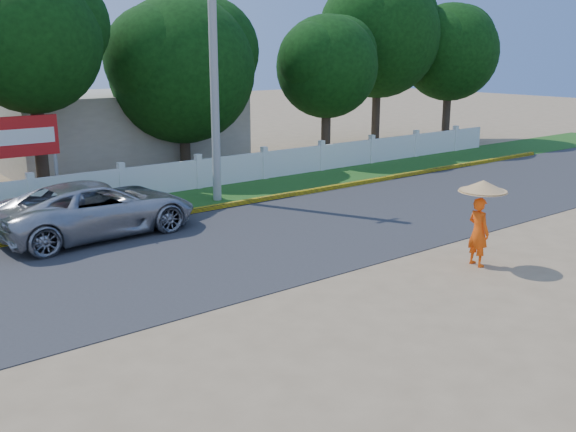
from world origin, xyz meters
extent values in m
plane|color=#9E8460|center=(0.00, 0.00, 0.00)|extent=(120.00, 120.00, 0.00)
cube|color=#38383A|center=(0.00, 4.50, 0.01)|extent=(60.00, 7.00, 0.02)
cube|color=#2D601E|center=(0.00, 9.75, 0.01)|extent=(60.00, 3.50, 0.03)
cube|color=yellow|center=(0.00, 8.05, 0.08)|extent=(40.00, 0.18, 0.16)
cube|color=silver|center=(0.00, 11.20, 0.55)|extent=(40.00, 0.10, 1.10)
cube|color=#B7AD99|center=(3.00, 18.00, 1.60)|extent=(10.00, 6.00, 3.20)
cylinder|color=#959593|center=(2.52, 9.14, 4.46)|extent=(0.28, 0.28, 8.92)
imported|color=#A3A5AB|center=(-2.32, 7.56, 0.76)|extent=(5.55, 2.73, 1.51)
imported|color=#FF500D|center=(3.75, -0.50, 0.83)|extent=(0.49, 0.66, 1.65)
cylinder|color=gray|center=(3.80, -0.50, 1.46)|extent=(0.02, 0.02, 1.07)
cone|color=tan|center=(3.80, -0.50, 1.92)|extent=(1.13, 1.13, 0.27)
cylinder|color=gray|center=(-1.81, 12.30, 1.00)|extent=(0.12, 0.12, 2.00)
cube|color=red|center=(-2.91, 12.30, 2.30)|extent=(2.50, 0.12, 1.30)
cube|color=silver|center=(-2.91, 12.24, 2.30)|extent=(2.25, 0.02, 0.49)
cylinder|color=#473828|center=(11.16, 13.38, 1.49)|extent=(0.44, 0.44, 2.98)
sphere|color=#0F3E0E|center=(11.16, 13.38, 4.27)|extent=(4.66, 4.66, 4.66)
cylinder|color=#473828|center=(-1.92, 13.41, 1.98)|extent=(0.44, 0.44, 3.95)
sphere|color=#0F3E0E|center=(-1.92, 13.41, 5.25)|extent=(4.71, 4.71, 4.71)
cylinder|color=#473828|center=(20.64, 13.92, 1.72)|extent=(0.44, 0.44, 3.45)
sphere|color=#0F3E0E|center=(20.64, 13.92, 4.90)|extent=(5.27, 5.27, 5.27)
cylinder|color=#473828|center=(16.24, 15.13, 1.99)|extent=(0.44, 0.44, 3.97)
sphere|color=#0F3E0E|center=(16.24, 15.13, 5.72)|extent=(6.36, 6.36, 6.36)
cylinder|color=#473828|center=(4.35, 14.58, 1.29)|extent=(0.44, 0.44, 2.58)
sphere|color=#0F3E0E|center=(4.35, 14.58, 4.22)|extent=(5.98, 5.98, 5.98)
camera|label=1|loc=(-8.75, -9.18, 4.95)|focal=40.00mm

